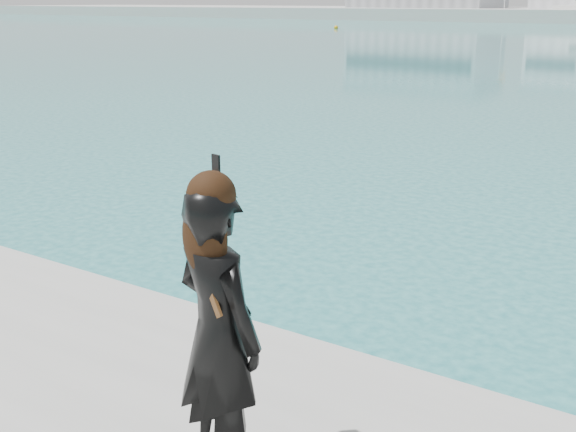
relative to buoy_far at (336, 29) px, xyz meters
The scene contains 2 objects.
buoy_far is the anchor object (origin of this frame).
woman 88.63m from the buoy_far, 60.25° to the right, with size 0.72×0.56×1.84m.
Camera 1 is at (1.92, -3.59, 3.47)m, focal length 45.00 mm.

